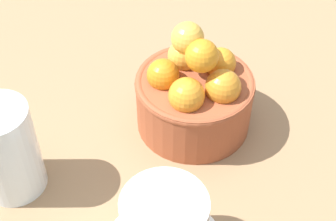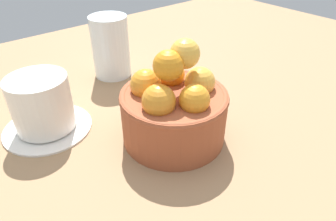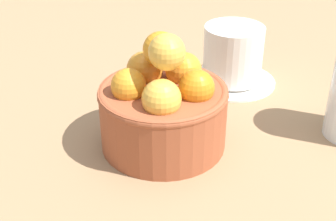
% 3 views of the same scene
% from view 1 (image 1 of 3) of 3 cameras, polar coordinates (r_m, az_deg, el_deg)
% --- Properties ---
extents(ground_plane, '(1.40, 1.05, 0.04)m').
position_cam_1_polar(ground_plane, '(0.64, 2.82, -2.57)').
color(ground_plane, '#997551').
extents(terracotta_bowl, '(0.14, 0.14, 0.14)m').
position_cam_1_polar(terracotta_bowl, '(0.59, 3.03, 1.98)').
color(terracotta_bowl, '#9E4C2D').
rests_on(terracotta_bowl, ground_plane).
extents(water_glass, '(0.07, 0.07, 0.11)m').
position_cam_1_polar(water_glass, '(0.55, -18.14, -4.36)').
color(water_glass, silver).
rests_on(water_glass, ground_plane).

